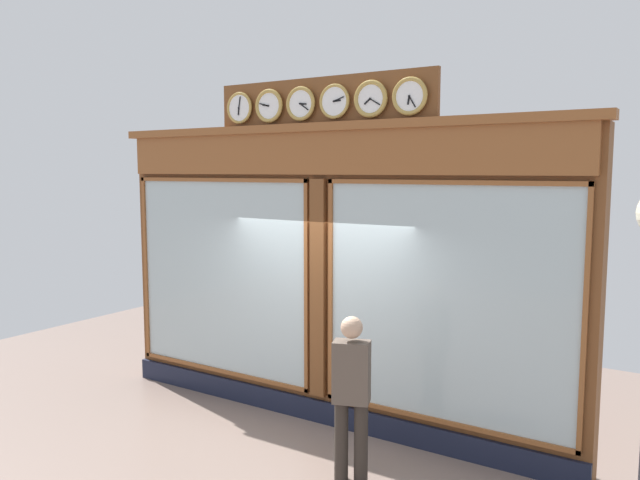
# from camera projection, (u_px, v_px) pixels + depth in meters

# --- Properties ---
(shop_facade) EXTENTS (6.42, 0.42, 4.20)m
(shop_facade) POSITION_uv_depth(u_px,v_px,m) (326.00, 272.00, 7.65)
(shop_facade) COLOR brown
(shop_facade) RESTS_ON ground_plane
(pedestrian) EXTENTS (0.41, 0.33, 1.69)m
(pedestrian) POSITION_uv_depth(u_px,v_px,m) (351.00, 391.00, 6.17)
(pedestrian) COLOR #312A24
(pedestrian) RESTS_ON ground_plane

